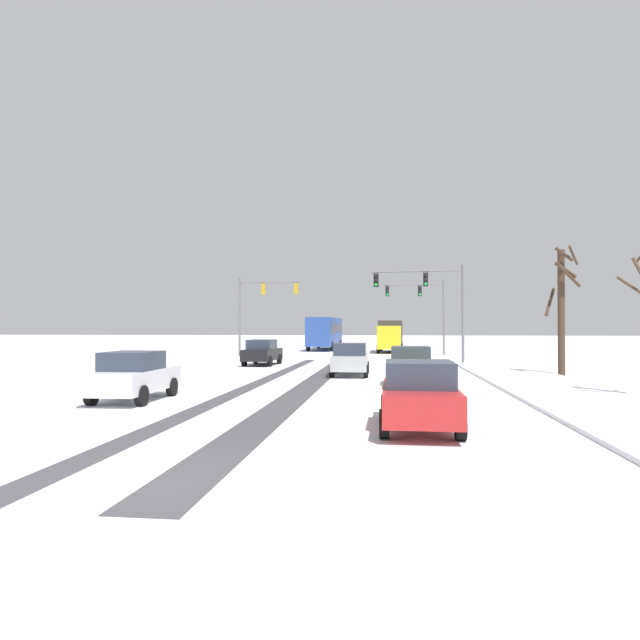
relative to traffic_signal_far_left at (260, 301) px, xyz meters
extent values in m
plane|color=silver|center=(6.79, -36.76, -4.60)|extent=(300.00, 300.00, 0.00)
cube|color=#424247|center=(7.19, -21.38, -4.60)|extent=(1.09, 33.83, 0.01)
cube|color=#424247|center=(4.85, -21.38, -4.60)|extent=(0.71, 33.83, 0.01)
cube|color=white|center=(16.71, -22.92, -4.54)|extent=(4.00, 33.83, 0.12)
cylinder|color=slate|center=(-1.73, 0.00, -1.35)|extent=(0.18, 0.18, 6.50)
cylinder|color=slate|center=(0.78, -0.02, 1.50)|extent=(5.01, 0.15, 0.12)
cube|color=#B79319|center=(0.28, -0.02, 0.95)|extent=(0.32, 0.24, 0.90)
sphere|color=black|center=(0.28, 0.14, 1.25)|extent=(0.20, 0.20, 0.20)
sphere|color=black|center=(0.28, 0.14, 0.95)|extent=(0.20, 0.20, 0.20)
sphere|color=green|center=(0.28, 0.14, 0.65)|extent=(0.20, 0.20, 0.20)
cube|color=#B79319|center=(3.03, -0.04, 0.95)|extent=(0.32, 0.24, 0.90)
sphere|color=black|center=(3.03, 0.12, 1.25)|extent=(0.20, 0.20, 0.20)
sphere|color=black|center=(3.03, 0.12, 0.95)|extent=(0.20, 0.20, 0.20)
sphere|color=green|center=(3.03, 0.12, 0.65)|extent=(0.20, 0.20, 0.20)
cylinder|color=slate|center=(15.31, -8.00, -1.35)|extent=(0.18, 0.18, 6.50)
cylinder|color=slate|center=(12.35, -7.78, 1.50)|extent=(5.94, 0.57, 0.12)
cube|color=black|center=(12.94, -7.83, 0.95)|extent=(0.34, 0.26, 0.90)
sphere|color=black|center=(12.93, -7.99, 1.25)|extent=(0.20, 0.20, 0.20)
sphere|color=black|center=(12.93, -7.99, 0.95)|extent=(0.20, 0.20, 0.20)
sphere|color=green|center=(12.93, -7.99, 0.65)|extent=(0.20, 0.20, 0.20)
cube|color=black|center=(9.68, -7.58, 0.95)|extent=(0.34, 0.26, 0.90)
sphere|color=black|center=(9.67, -7.74, 1.25)|extent=(0.20, 0.20, 0.20)
sphere|color=black|center=(9.67, -7.74, 0.95)|extent=(0.20, 0.20, 0.20)
sphere|color=green|center=(9.67, -7.74, 0.65)|extent=(0.20, 0.20, 0.20)
cylinder|color=slate|center=(15.31, 4.00, -1.35)|extent=(0.18, 0.18, 6.50)
cylinder|color=slate|center=(12.76, 3.98, 1.50)|extent=(5.11, 0.15, 0.12)
cube|color=black|center=(13.27, 3.98, 0.95)|extent=(0.32, 0.24, 0.90)
sphere|color=black|center=(13.27, 3.82, 1.25)|extent=(0.20, 0.20, 0.20)
sphere|color=black|center=(13.27, 3.82, 0.95)|extent=(0.20, 0.20, 0.20)
sphere|color=green|center=(13.27, 3.82, 0.65)|extent=(0.20, 0.20, 0.20)
cube|color=black|center=(10.46, 3.97, 0.95)|extent=(0.32, 0.24, 0.90)
sphere|color=black|center=(10.46, 3.81, 1.25)|extent=(0.20, 0.20, 0.20)
sphere|color=black|center=(10.46, 3.81, 0.95)|extent=(0.20, 0.20, 0.20)
sphere|color=green|center=(10.46, 3.81, 0.65)|extent=(0.20, 0.20, 0.20)
cube|color=black|center=(2.52, -10.31, -3.93)|extent=(1.88, 4.17, 0.70)
cube|color=#2D3847|center=(2.51, -10.46, -3.28)|extent=(1.64, 1.97, 0.60)
cylinder|color=black|center=(1.76, -9.00, -4.28)|extent=(0.25, 0.65, 0.64)
cylinder|color=black|center=(3.38, -9.07, -4.28)|extent=(0.25, 0.65, 0.64)
cylinder|color=black|center=(1.65, -11.54, -4.28)|extent=(0.25, 0.65, 0.64)
cylinder|color=black|center=(3.27, -11.61, -4.28)|extent=(0.25, 0.65, 0.64)
cube|color=#B7BABF|center=(8.55, -17.18, -3.93)|extent=(1.76, 4.12, 0.70)
cube|color=#2D3847|center=(8.55, -17.33, -3.28)|extent=(1.59, 1.92, 0.60)
cylinder|color=black|center=(7.73, -15.92, -4.28)|extent=(0.23, 0.64, 0.64)
cylinder|color=black|center=(9.34, -15.90, -4.28)|extent=(0.23, 0.64, 0.64)
cylinder|color=black|center=(7.76, -18.46, -4.28)|extent=(0.23, 0.64, 0.64)
cylinder|color=black|center=(9.38, -18.44, -4.28)|extent=(0.23, 0.64, 0.64)
cube|color=yellow|center=(11.34, -21.61, -3.93)|extent=(1.80, 4.14, 0.70)
cube|color=#2D3847|center=(11.34, -21.76, -3.28)|extent=(1.60, 1.94, 0.60)
cylinder|color=black|center=(10.56, -20.32, -4.28)|extent=(0.23, 0.64, 0.64)
cylinder|color=black|center=(12.18, -20.36, -4.28)|extent=(0.23, 0.64, 0.64)
cylinder|color=black|center=(10.51, -22.86, -4.28)|extent=(0.23, 0.64, 0.64)
cylinder|color=black|center=(12.12, -22.90, -4.28)|extent=(0.23, 0.64, 0.64)
cube|color=silver|center=(2.06, -27.50, -3.93)|extent=(1.77, 4.13, 0.70)
cube|color=#2D3847|center=(2.06, -27.65, -3.28)|extent=(1.59, 1.93, 0.60)
cylinder|color=black|center=(1.23, -26.25, -4.28)|extent=(0.23, 0.64, 0.64)
cylinder|color=black|center=(2.85, -26.22, -4.28)|extent=(0.23, 0.64, 0.64)
cylinder|color=black|center=(1.27, -28.79, -4.28)|extent=(0.23, 0.64, 0.64)
cylinder|color=black|center=(2.89, -28.76, -4.28)|extent=(0.23, 0.64, 0.64)
cube|color=red|center=(11.11, -31.60, -3.93)|extent=(1.73, 4.11, 0.70)
cube|color=#2D3847|center=(11.11, -31.75, -3.28)|extent=(1.58, 1.91, 0.60)
cylinder|color=black|center=(10.31, -30.33, -4.28)|extent=(0.23, 0.64, 0.64)
cylinder|color=black|center=(11.93, -30.34, -4.28)|extent=(0.23, 0.64, 0.64)
cylinder|color=black|center=(10.29, -32.87, -4.28)|extent=(0.23, 0.64, 0.64)
cylinder|color=black|center=(11.91, -32.88, -4.28)|extent=(0.23, 0.64, 0.64)
cube|color=#284793|center=(3.91, 13.76, -2.67)|extent=(2.77, 11.06, 2.90)
cube|color=#283342|center=(3.91, 13.76, -2.32)|extent=(2.78, 10.18, 0.90)
cylinder|color=black|center=(5.00, 9.88, -4.12)|extent=(0.32, 0.97, 0.96)
cylinder|color=black|center=(2.63, 9.94, -4.12)|extent=(0.32, 0.97, 0.96)
cylinder|color=black|center=(5.18, 17.03, -4.12)|extent=(0.32, 0.97, 0.96)
cylinder|color=black|center=(2.80, 17.09, -4.12)|extent=(0.32, 0.97, 0.96)
cube|color=yellow|center=(10.63, 5.59, -3.13)|extent=(2.19, 2.29, 2.10)
cube|color=#333338|center=(10.79, 9.28, -2.88)|extent=(2.42, 5.29, 2.60)
cylinder|color=black|center=(11.66, 5.98, -4.18)|extent=(0.32, 0.85, 0.84)
cylinder|color=black|center=(9.64, 6.07, -4.18)|extent=(0.32, 0.85, 0.84)
cylinder|color=black|center=(11.86, 10.67, -4.18)|extent=(0.32, 0.85, 0.84)
cylinder|color=black|center=(9.84, 10.76, -4.18)|extent=(0.32, 0.85, 0.84)
cylinder|color=#4C3828|center=(18.79, -25.18, -0.17)|extent=(0.16, 0.74, 0.77)
cylinder|color=#4C3828|center=(18.64, -25.67, -1.03)|extent=(1.15, 1.07, 1.17)
cylinder|color=#423023|center=(18.97, -16.29, -1.47)|extent=(0.34, 0.34, 6.25)
cylinder|color=#423023|center=(19.16, -16.85, 0.33)|extent=(1.27, 0.56, 1.14)
cylinder|color=#423023|center=(18.52, -15.98, -0.91)|extent=(0.83, 1.08, 1.48)
cylinder|color=#423023|center=(19.00, -16.69, 1.38)|extent=(0.91, 0.23, 0.74)
cylinder|color=#423023|center=(19.03, -16.79, 0.60)|extent=(1.11, 0.31, 0.82)
cylinder|color=#423023|center=(19.44, -16.62, 1.33)|extent=(0.79, 1.07, 0.87)
camera|label=1|loc=(10.33, -45.08, -2.17)|focal=31.29mm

